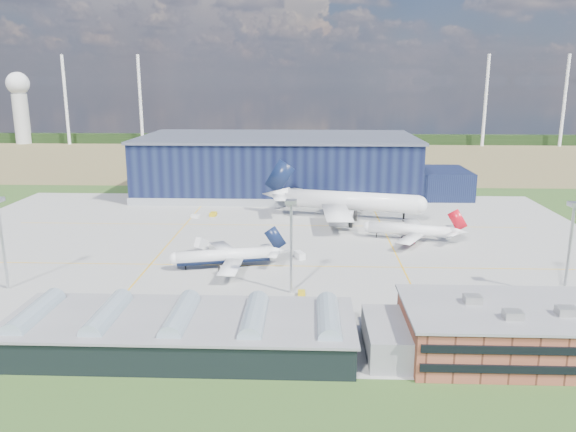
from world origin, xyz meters
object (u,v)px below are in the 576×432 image
at_px(airliner_navy, 223,249).
at_px(airliner_red, 410,224).
at_px(light_mast_west, 1,228).
at_px(gse_van_c, 549,296).
at_px(gse_cart_b, 195,216).
at_px(airstair, 202,247).
at_px(light_mast_east, 571,234).
at_px(gse_tug_b, 301,294).
at_px(light_mast_center, 291,231).
at_px(ops_building, 528,331).
at_px(hangar, 284,168).
at_px(car_a, 347,322).
at_px(airliner_widebody, 351,191).
at_px(gse_van_b, 300,255).
at_px(car_b, 248,321).
at_px(gse_tug_c, 213,214).

bearing_deg(airliner_navy, airliner_red, -165.62).
height_order(light_mast_west, gse_van_c, light_mast_west).
bearing_deg(gse_cart_b, airstair, -154.51).
height_order(light_mast_west, light_mast_east, same).
relative_size(airliner_red, gse_tug_b, 12.73).
bearing_deg(light_mast_east, airliner_navy, 167.92).
bearing_deg(light_mast_center, ops_building, -33.69).
bearing_deg(light_mast_west, airliner_navy, 19.48).
distance_m(hangar, gse_cart_b, 59.75).
height_order(hangar, gse_tug_b, hangar).
distance_m(gse_tug_b, car_a, 18.85).
distance_m(airliner_widebody, car_a, 95.42).
height_order(gse_van_b, gse_cart_b, gse_van_b).
relative_size(gse_van_c, car_b, 1.74).
bearing_deg(airliner_red, airliner_widebody, -46.23).
distance_m(airliner_widebody, airstair, 65.70).
bearing_deg(ops_building, light_mast_east, 56.32).
xyz_separation_m(hangar, car_a, (19.55, -142.80, -11.03)).
relative_size(airliner_red, gse_van_b, 7.76).
distance_m(gse_tug_b, gse_tug_c, 87.05).
height_order(airliner_widebody, gse_van_b, airliner_widebody).
bearing_deg(gse_van_b, gse_tug_c, 99.01).
relative_size(gse_cart_b, airstair, 0.59).
bearing_deg(light_mast_east, airstair, 161.03).
xyz_separation_m(light_mast_east, airliner_red, (-28.59, 47.49, -10.01)).
distance_m(ops_building, car_a, 35.04).
distance_m(gse_cart_b, car_b, 97.85).
distance_m(light_mast_center, airliner_widebody, 79.29).
xyz_separation_m(hangar, gse_van_b, (8.76, -97.75, -10.63)).
height_order(ops_building, light_mast_center, light_mast_center).
xyz_separation_m(hangar, airliner_navy, (-11.92, -106.80, -6.25)).
xyz_separation_m(gse_tug_b, gse_tug_c, (-34.70, 79.83, 0.20)).
relative_size(gse_tug_b, car_b, 0.81).
height_order(gse_van_b, airstair, airstair).
distance_m(ops_building, light_mast_west, 119.33).
distance_m(ops_building, gse_tug_c, 132.73).
distance_m(light_mast_west, airliner_widebody, 118.01).
bearing_deg(light_mast_center, airstair, 131.00).
height_order(gse_cart_b, gse_van_c, gse_van_c).
relative_size(hangar, gse_cart_b, 50.33).
relative_size(gse_van_b, car_b, 1.33).
bearing_deg(airliner_widebody, car_a, -80.94).
distance_m(light_mast_west, car_a, 85.60).
xyz_separation_m(airliner_navy, car_b, (10.60, -36.00, -4.84)).
bearing_deg(light_mast_west, light_mast_east, 0.00).
bearing_deg(ops_building, gse_tug_b, 146.49).
bearing_deg(car_b, airliner_red, -19.35).
bearing_deg(light_mast_west, gse_tug_b, -1.50).
bearing_deg(gse_cart_b, gse_tug_b, -140.49).
height_order(light_mast_east, airliner_red, light_mast_east).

